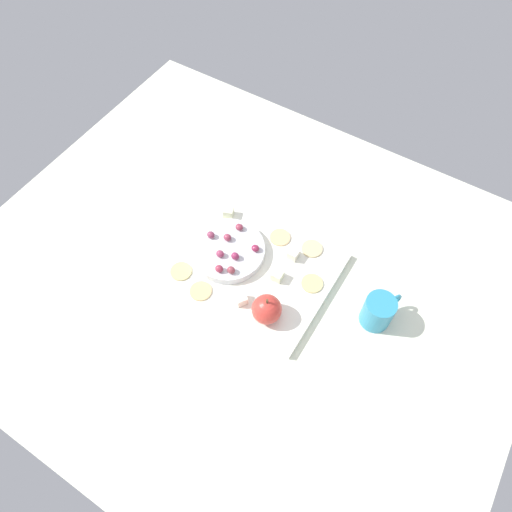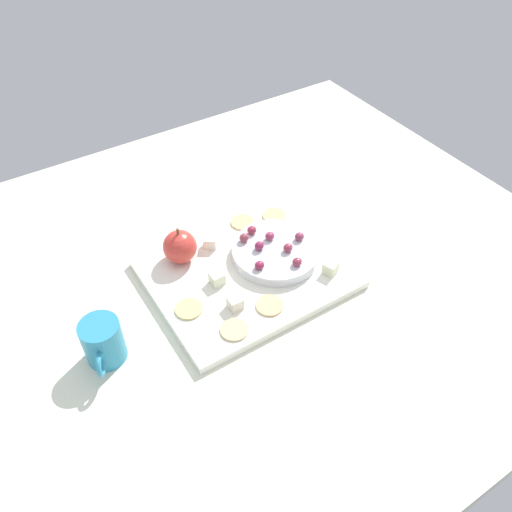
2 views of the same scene
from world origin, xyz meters
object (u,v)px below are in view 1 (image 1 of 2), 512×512
cheese_cube_1 (293,254)px  grape_5 (239,227)px  cracker_4 (280,237)px  grape_3 (235,256)px  grape_0 (231,270)px  platter (254,267)px  cracker_2 (312,283)px  serving_dish (228,251)px  cheese_cube_2 (277,276)px  cup (378,311)px  cracker_3 (312,249)px  cheese_cube_0 (241,299)px  grape_2 (255,248)px  cracker_0 (201,291)px  grape_6 (227,237)px  cheese_cube_3 (228,212)px  cracker_1 (181,271)px  grape_7 (211,235)px  grape_4 (220,254)px  grape_1 (219,269)px  apple_whole (267,309)px

cheese_cube_1 → grape_5: 14.16cm
cracker_4 → grape_3: bearing=65.7°
grape_5 → grape_0: bearing=114.2°
platter → cracker_2: cracker_2 is taller
serving_dish → cheese_cube_2: 13.06cm
cheese_cube_1 → cup: (-22.58, 3.52, 1.11)cm
serving_dish → cracker_3: bearing=-144.9°
cheese_cube_0 → grape_2: grape_2 is taller
cracker_0 → grape_5: grape_5 is taller
cheese_cube_1 → grape_6: size_ratio=1.28×
cracker_4 → grape_6: bearing=40.5°
cheese_cube_3 → grape_0: size_ratio=1.28×
grape_6 → cup: cup is taller
serving_dish → grape_6: bearing=-53.0°
cheese_cube_1 → grape_2: 8.95cm
cracker_1 → grape_0: 11.94cm
grape_0 → grape_7: bearing=-30.3°
cracker_2 → cheese_cube_0: bearing=47.7°
grape_4 → cracker_3: bearing=-139.6°
cracker_1 → grape_3: grape_3 is taller
cracker_0 → cup: 38.65cm
grape_5 → grape_7: (4.40, 5.37, 0.04)cm
platter → serving_dish: serving_dish is taller
cheese_cube_2 → grape_3: bearing=8.7°
grape_3 → grape_5: 8.12cm
cracker_1 → grape_1: grape_1 is taller
cheese_cube_1 → cracker_3: size_ratio=0.49×
platter → grape_4: 8.63cm
cup → serving_dish: bearing=5.5°
grape_1 → apple_whole: bearing=167.9°
grape_2 → grape_7: size_ratio=1.00×
cracker_3 → cracker_4: (7.98, 1.23, 0.00)cm
cracker_0 → cracker_1: size_ratio=1.00×
grape_0 → grape_3: size_ratio=1.00×
grape_0 → grape_7: (9.24, -5.41, -0.07)cm
apple_whole → cheese_cube_1: apple_whole is taller
cracker_2 → cracker_3: size_ratio=1.00×
grape_6 → serving_dish: bearing=127.0°
cheese_cube_1 → cheese_cube_2: bearing=88.2°
cracker_4 → grape_5: bearing=25.3°
grape_7 → grape_5: bearing=-129.3°
platter → cracker_1: 16.72cm
cheese_cube_2 → grape_7: size_ratio=1.28×
apple_whole → grape_5: (16.54, -14.89, -0.37)cm
platter → cup: bearing=-173.7°
cracker_3 → grape_6: size_ratio=2.63×
cracker_2 → grape_1: 21.02cm
cracker_2 → grape_6: size_ratio=2.63×
cheese_cube_0 → cheese_cube_3: (15.50, -18.24, 0.00)cm
grape_1 → grape_2: (-3.84, -8.86, -0.07)cm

